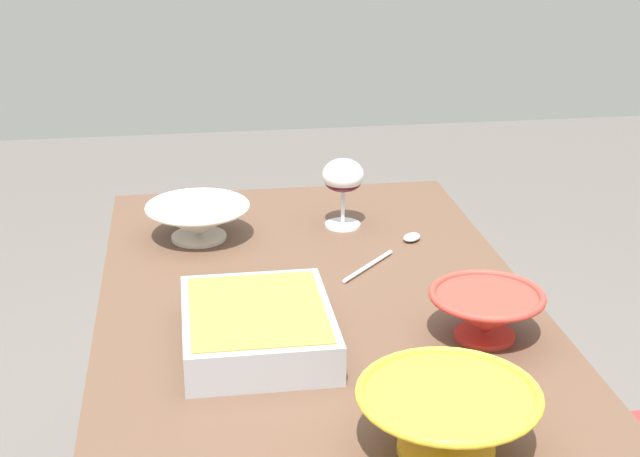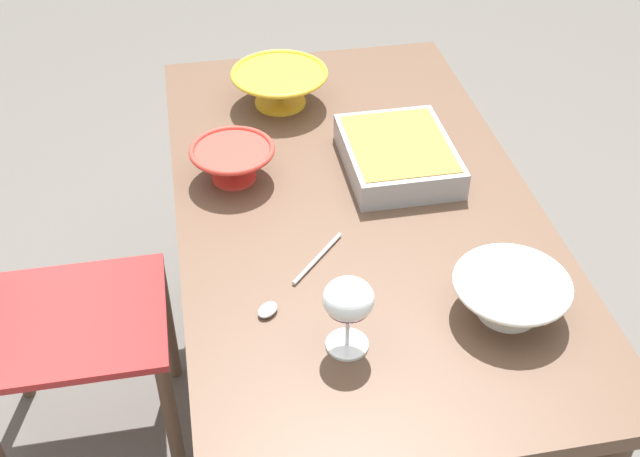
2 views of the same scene
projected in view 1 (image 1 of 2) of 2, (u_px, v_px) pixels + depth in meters
The scene contains 7 objects.
dining_table at pixel (323, 375), 1.65m from camera, with size 1.36×0.76×0.76m.
wine_glass at pixel (343, 179), 1.97m from camera, with size 0.09×0.09×0.15m.
casserole_dish at pixel (257, 325), 1.50m from camera, with size 0.29×0.23×0.07m.
mixing_bowl at pixel (448, 417), 1.22m from camera, with size 0.24×0.24×0.09m.
small_bowl at pixel (198, 219), 1.92m from camera, with size 0.21×0.21×0.08m.
serving_bowl at pixel (486, 312), 1.52m from camera, with size 0.19×0.19×0.08m.
serving_spoon at pixel (396, 247), 1.87m from camera, with size 0.22×0.20×0.01m.
Camera 1 is at (1.43, -0.22, 1.48)m, focal length 53.39 mm.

